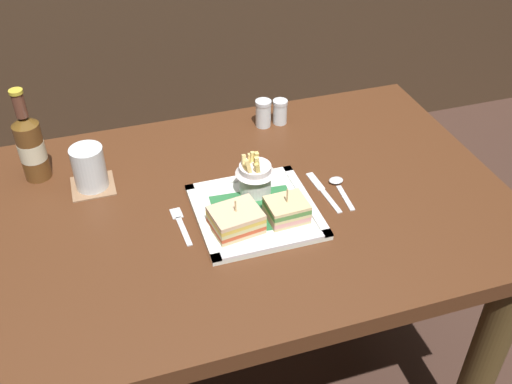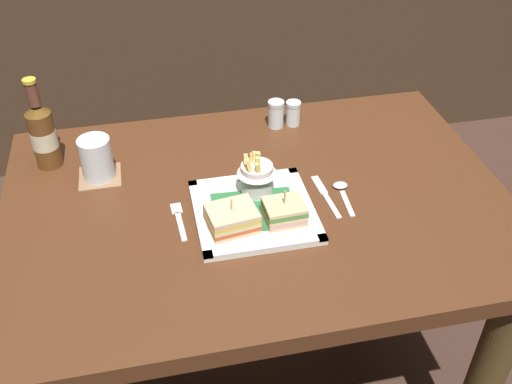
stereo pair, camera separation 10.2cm
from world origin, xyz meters
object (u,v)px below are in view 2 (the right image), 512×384
at_px(knife, 325,194).
at_px(fries_cup, 255,174).
at_px(spoon, 342,190).
at_px(pepper_shaker, 293,115).
at_px(dining_table, 258,246).
at_px(water_glass, 97,161).
at_px(fork, 179,218).
at_px(sandwich_half_left, 232,218).
at_px(salt_shaker, 276,115).
at_px(square_plate, 254,212).
at_px(sandwich_half_right, 284,212).
at_px(beer_bottle, 43,134).

bearing_deg(knife, fries_cup, 168.88).
distance_m(spoon, pepper_shaker, 0.32).
relative_size(dining_table, pepper_shaker, 17.04).
distance_m(fries_cup, water_glass, 0.38).
bearing_deg(dining_table, water_glass, 155.95).
height_order(water_glass, knife, water_glass).
bearing_deg(pepper_shaker, fork, -136.10).
bearing_deg(dining_table, sandwich_half_left, -128.48).
distance_m(dining_table, salt_shaker, 0.37).
bearing_deg(salt_shaker, fork, -131.86).
relative_size(spoon, salt_shaker, 1.65).
xyz_separation_m(square_plate, sandwich_half_right, (0.06, -0.04, 0.03)).
xyz_separation_m(dining_table, sandwich_half_left, (-0.08, -0.10, 0.18)).
bearing_deg(pepper_shaker, fries_cup, -119.92).
distance_m(sandwich_half_left, beer_bottle, 0.53).
height_order(fries_cup, fork, fries_cup).
relative_size(fork, pepper_shaker, 1.94).
bearing_deg(spoon, salt_shaker, 104.80).
relative_size(water_glass, salt_shaker, 1.38).
height_order(fries_cup, salt_shaker, fries_cup).
relative_size(sandwich_half_right, pepper_shaker, 1.30).
relative_size(square_plate, sandwich_half_left, 2.30).
xyz_separation_m(sandwich_half_right, fries_cup, (-0.04, 0.11, 0.03)).
distance_m(fries_cup, knife, 0.17).
relative_size(dining_table, square_plate, 4.42).
relative_size(fries_cup, salt_shaker, 1.47).
xyz_separation_m(sandwich_half_right, salt_shaker, (0.08, 0.40, 0.00)).
bearing_deg(square_plate, knife, 10.58).
bearing_deg(pepper_shaker, beer_bottle, -174.73).
distance_m(fork, pepper_shaker, 0.49).
relative_size(water_glass, fork, 0.78).
height_order(sandwich_half_left, fries_cup, fries_cup).
height_order(sandwich_half_right, knife, sandwich_half_right).
bearing_deg(fork, beer_bottle, 136.35).
relative_size(sandwich_half_left, sandwich_half_right, 1.28).
height_order(fries_cup, water_glass, fries_cup).
distance_m(dining_table, pepper_shaker, 0.39).
relative_size(square_plate, sandwich_half_right, 2.95).
bearing_deg(pepper_shaker, sandwich_half_right, -107.52).
distance_m(knife, spoon, 0.04).
height_order(square_plate, salt_shaker, salt_shaker).
xyz_separation_m(dining_table, fork, (-0.19, -0.04, 0.15)).
distance_m(beer_bottle, pepper_shaker, 0.65).
bearing_deg(square_plate, salt_shaker, 69.14).
height_order(sandwich_half_left, pepper_shaker, sandwich_half_left).
relative_size(dining_table, sandwich_half_left, 10.17).
relative_size(dining_table, sandwich_half_right, 13.06).
relative_size(sandwich_half_right, water_glass, 0.86).
bearing_deg(square_plate, dining_table, 69.37).
distance_m(dining_table, water_glass, 0.44).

